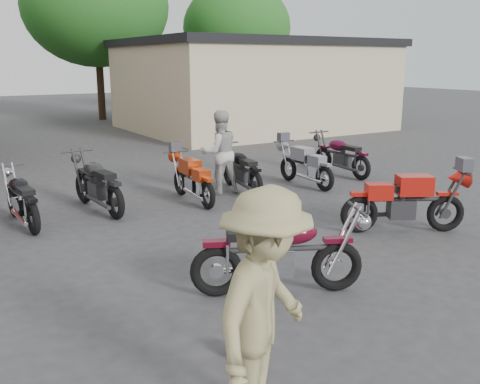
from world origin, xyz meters
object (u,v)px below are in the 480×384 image
row_bike_4 (192,177)px  row_bike_6 (305,163)px  helmet (240,346)px  person_tan (266,311)px  person_light (220,152)px  vintage_motorcycle (281,248)px  row_bike_5 (241,167)px  row_bike_2 (21,196)px  row_bike_7 (341,153)px  sportbike (406,198)px  row_bike_3 (97,181)px

row_bike_4 → row_bike_6: (2.94, -0.05, 0.01)m
helmet → person_tan: 1.33m
helmet → person_tan: person_tan is taller
person_light → helmet: bearing=69.7°
row_bike_4 → row_bike_6: row_bike_6 is taller
vintage_motorcycle → row_bike_4: size_ratio=1.15×
row_bike_5 → helmet: bearing=155.6°
row_bike_2 → row_bike_7: size_ratio=0.94×
row_bike_2 → row_bike_6: 6.29m
helmet → row_bike_6: 7.76m
person_tan → row_bike_4: 7.19m
vintage_motorcycle → helmet: size_ratio=8.54×
sportbike → person_light: size_ratio=1.12×
helmet → row_bike_6: bearing=46.8°
helmet → row_bike_6: (5.31, 5.65, 0.43)m
helmet → row_bike_3: row_bike_3 is taller
helmet → row_bike_4: bearing=67.5°
helmet → row_bike_7: bearing=41.8°
person_light → row_bike_3: size_ratio=0.89×
row_bike_7 → row_bike_4: bearing=95.7°
person_tan → row_bike_7: 10.10m
row_bike_3 → row_bike_7: size_ratio=1.05×
row_bike_2 → row_bike_5: (4.70, 0.11, 0.02)m
person_light → row_bike_5: person_light is taller
vintage_motorcycle → row_bike_7: 7.60m
row_bike_2 → helmet: bearing=-174.2°
row_bike_2 → row_bike_4: size_ratio=1.02×
person_tan → sportbike: bearing=-1.4°
vintage_motorcycle → row_bike_4: vintage_motorcycle is taller
row_bike_5 → row_bike_7: (3.14, 0.18, 0.02)m
row_bike_2 → person_light: bearing=-90.9°
person_tan → row_bike_4: size_ratio=1.08×
row_bike_4 → person_tan: bearing=160.0°
helmet → row_bike_7: 9.21m
helmet → person_light: size_ratio=0.13×
person_tan → row_bike_2: (-0.64, 6.78, -0.45)m
vintage_motorcycle → helmet: bearing=-115.2°
row_bike_3 → row_bike_7: bearing=-95.7°
sportbike → row_bike_6: size_ratio=1.11×
helmet → person_light: (3.22, 6.05, 0.81)m
row_bike_3 → row_bike_7: (6.39, 0.05, -0.03)m
vintage_motorcycle → row_bike_6: size_ratio=1.13×
vintage_motorcycle → row_bike_5: 5.52m
person_tan → row_bike_7: (7.20, 7.07, -0.41)m
sportbike → helmet: 4.94m
sportbike → row_bike_5: 4.10m
sportbike → person_tan: size_ratio=1.05×
row_bike_7 → sportbike: bearing=151.4°
row_bike_4 → row_bike_6: size_ratio=0.98×
person_tan → row_bike_5: (4.06, 6.89, -0.43)m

